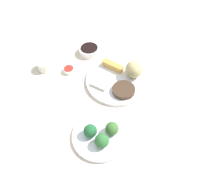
% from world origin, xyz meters
% --- Properties ---
extents(tabletop, '(2.20, 2.20, 0.02)m').
position_xyz_m(tabletop, '(0.00, 0.00, 0.01)').
color(tabletop, beige).
rests_on(tabletop, ground).
extents(main_plate, '(0.30, 0.30, 0.02)m').
position_xyz_m(main_plate, '(0.03, -0.01, 0.03)').
color(main_plate, white).
rests_on(main_plate, tabletop).
extents(rice_scoop, '(0.08, 0.08, 0.08)m').
position_xyz_m(rice_scoop, '(0.09, 0.04, 0.08)').
color(rice_scoop, tan).
rests_on(rice_scoop, main_plate).
extents(spring_roll, '(0.11, 0.05, 0.03)m').
position_xyz_m(spring_roll, '(-0.01, 0.05, 0.05)').
color(spring_roll, gold).
rests_on(spring_roll, main_plate).
extents(crab_rangoon_wonton, '(0.09, 0.09, 0.01)m').
position_xyz_m(crab_rangoon_wonton, '(-0.03, -0.05, 0.04)').
color(crab_rangoon_wonton, beige).
rests_on(crab_rangoon_wonton, main_plate).
extents(stir_fry_heap, '(0.10, 0.10, 0.02)m').
position_xyz_m(stir_fry_heap, '(0.08, -0.07, 0.05)').
color(stir_fry_heap, '#422E20').
rests_on(stir_fry_heap, main_plate).
extents(broccoli_plate, '(0.22, 0.22, 0.01)m').
position_xyz_m(broccoli_plate, '(0.07, -0.30, 0.03)').
color(broccoli_plate, white).
rests_on(broccoli_plate, tabletop).
extents(broccoli_floret_0, '(0.05, 0.05, 0.05)m').
position_xyz_m(broccoli_floret_0, '(0.03, -0.32, 0.06)').
color(broccoli_floret_0, '#1F5B30').
rests_on(broccoli_floret_0, broccoli_plate).
extents(broccoli_floret_1, '(0.05, 0.05, 0.05)m').
position_xyz_m(broccoli_floret_1, '(0.10, -0.28, 0.06)').
color(broccoli_floret_1, '#3B672E').
rests_on(broccoli_floret_1, broccoli_plate).
extents(broccoli_floret_2, '(0.05, 0.05, 0.05)m').
position_xyz_m(broccoli_floret_2, '(0.09, -0.34, 0.06)').
color(broccoli_floret_2, '#2E6833').
rests_on(broccoli_floret_2, broccoli_plate).
extents(soy_sauce_bowl, '(0.11, 0.11, 0.03)m').
position_xyz_m(soy_sauce_bowl, '(-0.17, 0.14, 0.04)').
color(soy_sauce_bowl, white).
rests_on(soy_sauce_bowl, tabletop).
extents(soy_sauce_bowl_liquid, '(0.09, 0.09, 0.00)m').
position_xyz_m(soy_sauce_bowl_liquid, '(-0.17, 0.14, 0.05)').
color(soy_sauce_bowl_liquid, black).
rests_on(soy_sauce_bowl_liquid, soy_sauce_bowl).
extents(sauce_ramekin_sweet_and_sour, '(0.05, 0.05, 0.02)m').
position_xyz_m(sauce_ramekin_sweet_and_sour, '(-0.21, -0.03, 0.03)').
color(sauce_ramekin_sweet_and_sour, white).
rests_on(sauce_ramekin_sweet_and_sour, tabletop).
extents(sauce_ramekin_sweet_and_sour_liquid, '(0.05, 0.05, 0.00)m').
position_xyz_m(sauce_ramekin_sweet_and_sour_liquid, '(-0.21, -0.03, 0.04)').
color(sauce_ramekin_sweet_and_sour_liquid, red).
rests_on(sauce_ramekin_sweet_and_sour_liquid, sauce_ramekin_sweet_and_sour).
extents(teacup, '(0.07, 0.07, 0.05)m').
position_xyz_m(teacup, '(-0.33, -0.05, 0.04)').
color(teacup, white).
rests_on(teacup, tabletop).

